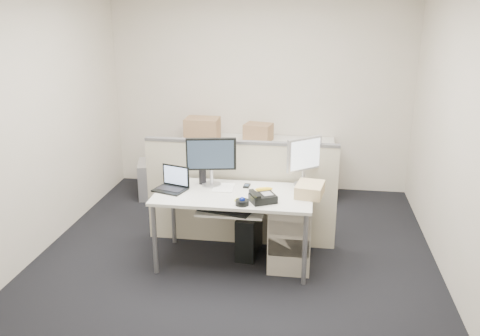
% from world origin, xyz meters
% --- Properties ---
extents(floor, '(4.00, 4.50, 0.01)m').
position_xyz_m(floor, '(0.00, 0.00, -0.01)').
color(floor, black).
rests_on(floor, ground).
extents(wall_back, '(4.00, 0.02, 2.70)m').
position_xyz_m(wall_back, '(0.00, 2.25, 1.35)').
color(wall_back, beige).
rests_on(wall_back, ground).
extents(wall_front, '(4.00, 0.02, 2.70)m').
position_xyz_m(wall_front, '(0.00, -2.25, 1.35)').
color(wall_front, beige).
rests_on(wall_front, ground).
extents(wall_left, '(0.02, 4.50, 2.70)m').
position_xyz_m(wall_left, '(-2.00, 0.00, 1.35)').
color(wall_left, beige).
rests_on(wall_left, ground).
extents(wall_right, '(0.02, 4.50, 2.70)m').
position_xyz_m(wall_right, '(2.00, 0.00, 1.35)').
color(wall_right, beige).
rests_on(wall_right, ground).
extents(desk, '(1.50, 0.75, 0.73)m').
position_xyz_m(desk, '(0.00, 0.00, 0.66)').
color(desk, silver).
rests_on(desk, floor).
extents(keyboard_tray, '(0.62, 0.32, 0.02)m').
position_xyz_m(keyboard_tray, '(0.00, -0.18, 0.62)').
color(keyboard_tray, silver).
rests_on(keyboard_tray, desk).
extents(drawer_pedestal, '(0.40, 0.55, 0.65)m').
position_xyz_m(drawer_pedestal, '(0.55, 0.05, 0.33)').
color(drawer_pedestal, '#AAA08F').
rests_on(drawer_pedestal, floor).
extents(cubicle_partition, '(2.00, 0.06, 1.10)m').
position_xyz_m(cubicle_partition, '(0.00, 0.45, 0.55)').
color(cubicle_partition, beige).
rests_on(cubicle_partition, floor).
extents(back_counter, '(2.00, 0.60, 0.72)m').
position_xyz_m(back_counter, '(0.00, 1.93, 0.36)').
color(back_counter, '#AAA08F').
rests_on(back_counter, floor).
extents(monitor_main, '(0.52, 0.28, 0.49)m').
position_xyz_m(monitor_main, '(-0.25, 0.18, 0.97)').
color(monitor_main, black).
rests_on(monitor_main, desk).
extents(monitor_small, '(0.43, 0.40, 0.48)m').
position_xyz_m(monitor_small, '(0.65, 0.32, 0.97)').
color(monitor_small, '#B7B7BC').
rests_on(monitor_small, desk).
extents(laptop, '(0.35, 0.31, 0.22)m').
position_xyz_m(laptop, '(-0.62, -0.02, 0.84)').
color(laptop, black).
rests_on(laptop, desk).
extents(trackball, '(0.14, 0.14, 0.05)m').
position_xyz_m(trackball, '(0.12, -0.28, 0.75)').
color(trackball, black).
rests_on(trackball, desk).
extents(desk_phone, '(0.28, 0.26, 0.07)m').
position_xyz_m(desk_phone, '(0.30, -0.18, 0.77)').
color(desk_phone, black).
rests_on(desk_phone, desk).
extents(paper_stack, '(0.21, 0.26, 0.01)m').
position_xyz_m(paper_stack, '(-0.12, 0.12, 0.74)').
color(paper_stack, white).
rests_on(paper_stack, desk).
extents(sticky_pad, '(0.09, 0.09, 0.01)m').
position_xyz_m(sticky_pad, '(0.08, -0.18, 0.74)').
color(sticky_pad, '#FBFF20').
rests_on(sticky_pad, desk).
extents(travel_mug, '(0.09, 0.09, 0.16)m').
position_xyz_m(travel_mug, '(-0.35, 0.22, 0.81)').
color(travel_mug, black).
rests_on(travel_mug, desk).
extents(banana, '(0.18, 0.09, 0.04)m').
position_xyz_m(banana, '(0.28, 0.10, 0.75)').
color(banana, yellow).
rests_on(banana, desk).
extents(cellphone, '(0.06, 0.11, 0.01)m').
position_xyz_m(cellphone, '(0.10, 0.20, 0.74)').
color(cellphone, black).
rests_on(cellphone, desk).
extents(manila_folders, '(0.29, 0.35, 0.12)m').
position_xyz_m(manila_folders, '(0.72, 0.05, 0.79)').
color(manila_folders, tan).
rests_on(manila_folders, desk).
extents(keyboard, '(0.52, 0.29, 0.03)m').
position_xyz_m(keyboard, '(-0.05, -0.22, 0.64)').
color(keyboard, black).
rests_on(keyboard, keyboard_tray).
extents(pc_tower_desk, '(0.23, 0.49, 0.44)m').
position_xyz_m(pc_tower_desk, '(0.13, 0.20, 0.22)').
color(pc_tower_desk, black).
rests_on(pc_tower_desk, floor).
extents(pc_tower_spare_dark, '(0.26, 0.47, 0.41)m').
position_xyz_m(pc_tower_spare_dark, '(-1.05, 2.03, 0.21)').
color(pc_tower_spare_dark, black).
rests_on(pc_tower_spare_dark, floor).
extents(pc_tower_spare_silver, '(0.33, 0.54, 0.47)m').
position_xyz_m(pc_tower_spare_silver, '(-1.43, 1.63, 0.23)').
color(pc_tower_spare_silver, '#B7B7BC').
rests_on(pc_tower_spare_silver, floor).
extents(cardboard_box_left, '(0.43, 0.32, 0.32)m').
position_xyz_m(cardboard_box_left, '(-0.70, 1.81, 0.88)').
color(cardboard_box_left, '#917753').
rests_on(cardboard_box_left, back_counter).
extents(cardboard_box_right, '(0.39, 0.33, 0.25)m').
position_xyz_m(cardboard_box_right, '(0.02, 1.91, 0.84)').
color(cardboard_box_right, '#917753').
rests_on(cardboard_box_right, back_counter).
extents(red_binder, '(0.10, 0.30, 0.28)m').
position_xyz_m(red_binder, '(-0.90, 2.03, 0.86)').
color(red_binder, '#921C04').
rests_on(red_binder, back_counter).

